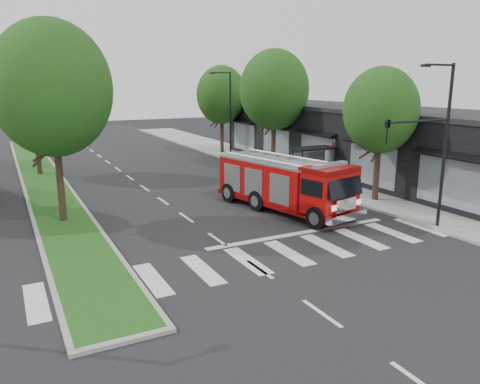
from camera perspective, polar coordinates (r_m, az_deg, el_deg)
name	(u,v)px	position (r m, az deg, el deg)	size (l,w,h in m)	color
ground	(217,239)	(21.88, -2.81, -5.80)	(140.00, 140.00, 0.00)	black
sidewalk_right	(311,176)	(36.38, 8.65, 1.96)	(5.00, 80.00, 0.15)	gray
median	(43,179)	(37.60, -22.92, 1.43)	(3.00, 50.00, 0.15)	gray
storefront_row	(358,141)	(38.78, 14.21, 6.04)	(8.00, 30.00, 5.00)	black
bus_shelter	(312,155)	(33.81, 8.81, 4.47)	(3.20, 1.60, 2.61)	black
tree_right_near	(381,110)	(28.94, 16.79, 9.50)	(4.40, 4.40, 8.05)	black
tree_right_mid	(274,90)	(38.46, 4.19, 12.31)	(5.60, 5.60, 9.72)	black
tree_right_far	(222,95)	(47.30, -2.26, 11.74)	(5.00, 5.00, 8.73)	black
tree_median_near	(52,89)	(24.97, -21.96, 11.59)	(5.80, 5.80, 10.16)	black
tree_median_far	(32,91)	(38.93, -24.04, 11.23)	(5.60, 5.60, 9.72)	black
streetlight_right_near	(433,136)	(23.87, 22.50, 6.32)	(4.08, 0.22, 8.00)	black
streetlight_right_far	(229,111)	(43.26, -1.38, 9.80)	(2.11, 0.20, 8.00)	black
fire_engine	(284,184)	(26.42, 5.44, 0.94)	(4.54, 9.50, 3.17)	#660505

